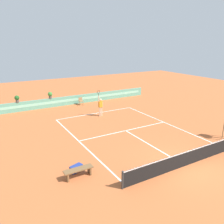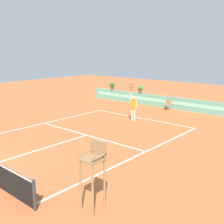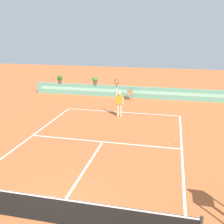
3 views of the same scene
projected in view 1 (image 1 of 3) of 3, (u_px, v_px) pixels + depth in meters
The scene contains 12 objects.
ground_plane at pixel (128, 132), 18.44m from camera, with size 60.00×60.00×0.00m, color #BC6033.
court_lines at pixel (124, 129), 19.03m from camera, with size 8.32×11.94×0.01m.
net at pixel (186, 158), 13.33m from camera, with size 8.92×0.10×1.00m.
back_wall_barrier at pixel (79, 99), 26.88m from camera, with size 18.00×0.21×1.00m.
ball_kid_chair at pixel (81, 101), 26.26m from camera, with size 0.44×0.44×0.85m.
bench_courtside at pixel (78, 171), 12.25m from camera, with size 1.60×0.44×0.51m.
gear_bag at pixel (76, 168), 12.86m from camera, with size 0.70×0.36×0.36m, color navy.
tennis_player at pixel (100, 106), 22.16m from camera, with size 0.62×0.25×2.58m.
tennis_ball_near_baseline at pixel (154, 122), 20.81m from camera, with size 0.07×0.07×0.07m, color #CCE033.
tennis_ball_mid_court at pixel (118, 112), 23.64m from camera, with size 0.07×0.07×0.07m, color #CCE033.
potted_plant_far_left at pixel (17, 98), 23.40m from camera, with size 0.48×0.48×0.72m.
potted_plant_left at pixel (50, 95), 25.03m from camera, with size 0.48×0.48×0.72m.
Camera 1 is at (-9.74, -8.17, 6.99)m, focal length 36.86 mm.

